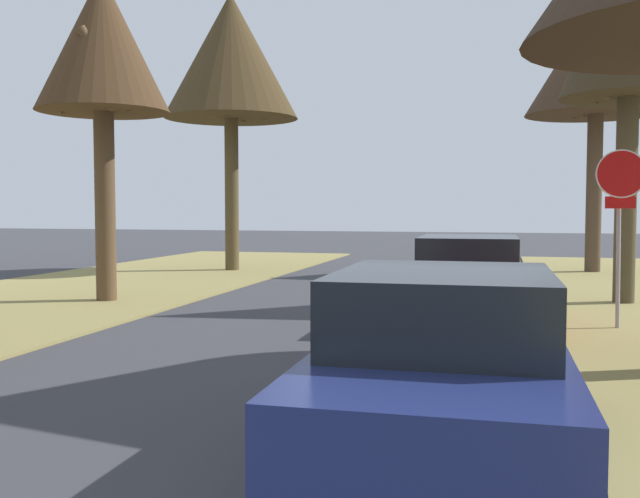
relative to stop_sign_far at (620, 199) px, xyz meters
name	(u,v)px	position (x,y,z in m)	size (l,w,h in m)	color
stop_sign_far	(620,199)	(0.00, 0.00, 0.00)	(0.81, 0.29, 2.97)	#9EA0A5
street_tree_right_mid_b	(630,8)	(0.61, 3.46, 4.00)	(2.81, 2.81, 8.20)	#49402A
street_tree_right_far	(597,58)	(0.84, 11.07, 4.47)	(4.30, 4.30, 8.48)	#4E3B2B
street_tree_left_mid_b	(102,48)	(-10.21, 1.04, 3.27)	(2.83, 2.83, 7.00)	brown
street_tree_left_far	(231,58)	(-10.37, 8.82, 4.62)	(4.27, 4.27, 8.80)	brown
parked_sedan_navy	(445,375)	(-2.30, -7.01, -1.47)	(1.99, 4.42, 1.57)	navy
parked_sedan_red	(469,285)	(-2.44, -0.25, -1.47)	(1.99, 4.42, 1.57)	red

